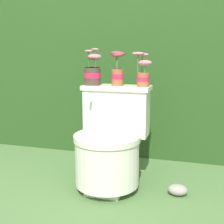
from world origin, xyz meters
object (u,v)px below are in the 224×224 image
(potted_plant_middle, at_px, (143,72))
(garden_stone, at_px, (178,190))
(toilet, at_px, (110,144))
(potted_plant_left, at_px, (93,73))
(potted_plant_midleft, at_px, (117,69))

(potted_plant_middle, relative_size, garden_stone, 1.83)
(toilet, xyz_separation_m, potted_plant_middle, (0.18, 0.16, 0.47))
(toilet, xyz_separation_m, potted_plant_left, (-0.17, 0.15, 0.46))
(garden_stone, bearing_deg, potted_plant_midleft, 158.70)
(potted_plant_midleft, bearing_deg, potted_plant_middle, -0.51)
(potted_plant_midleft, height_order, garden_stone, potted_plant_midleft)
(potted_plant_left, height_order, potted_plant_middle, potted_plant_left)
(garden_stone, bearing_deg, potted_plant_left, 165.11)
(toilet, bearing_deg, potted_plant_left, 139.13)
(potted_plant_left, relative_size, potted_plant_middle, 1.11)
(toilet, bearing_deg, potted_plant_midleft, 88.01)
(toilet, distance_m, potted_plant_middle, 0.53)
(potted_plant_midleft, bearing_deg, garden_stone, -21.30)
(potted_plant_midleft, bearing_deg, potted_plant_left, -177.21)
(toilet, distance_m, potted_plant_midleft, 0.51)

